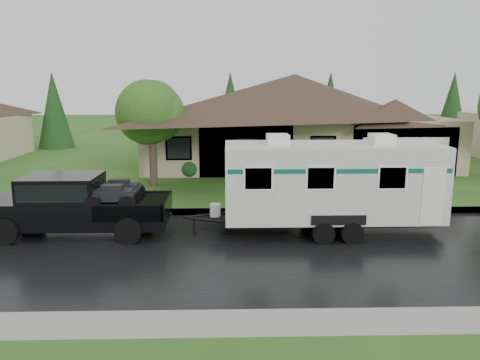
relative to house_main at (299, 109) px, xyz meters
name	(u,v)px	position (x,y,z in m)	size (l,w,h in m)	color
ground	(291,230)	(-2.29, -13.84, -3.59)	(140.00, 140.00, 0.00)	#2E561B
road	(299,249)	(-2.29, -15.84, -3.59)	(140.00, 8.00, 0.01)	black
curb	(283,211)	(-2.29, -11.59, -3.52)	(140.00, 0.50, 0.15)	gray
lawn	(261,161)	(-2.29, 1.16, -3.52)	(140.00, 26.00, 0.15)	#2E561B
house_main	(299,109)	(0.00, 0.00, 0.00)	(19.44, 10.80, 6.90)	tan
tree_left_green	(151,111)	(-8.17, -6.93, 0.26)	(3.23, 3.23, 5.34)	#382B1E
shrub_row	(305,167)	(-0.29, -4.54, -2.94)	(13.60, 1.00, 1.00)	#143814
pickup_truck	(72,203)	(-9.79, -14.16, -2.49)	(6.18, 2.35, 2.06)	black
travel_trailer	(331,181)	(-0.98, -14.16, -1.78)	(7.63, 2.68, 3.42)	silver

